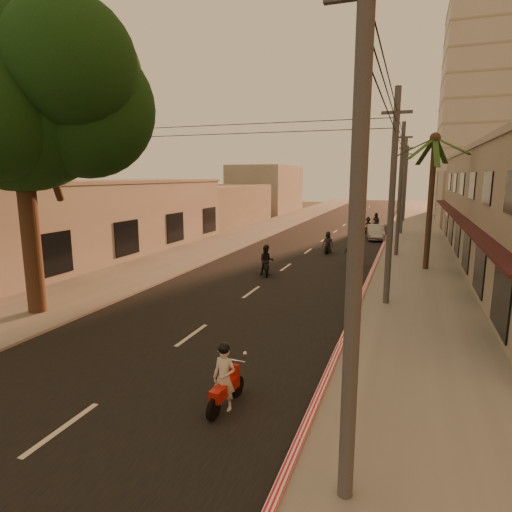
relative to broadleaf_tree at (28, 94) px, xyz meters
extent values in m
plane|color=#383023|center=(6.61, -2.14, -8.48)|extent=(160.00, 160.00, 0.00)
cube|color=black|center=(6.61, 17.86, -8.47)|extent=(10.00, 140.00, 0.02)
cube|color=slate|center=(14.11, 17.86, -8.42)|extent=(5.00, 140.00, 0.12)
cube|color=slate|center=(-0.89, 17.86, -8.42)|extent=(5.00, 140.00, 0.12)
cube|color=red|center=(11.71, 12.86, -8.38)|extent=(0.20, 60.00, 0.20)
cube|color=#371617|center=(16.31, 15.86, -5.38)|extent=(0.80, 34.00, 0.12)
cube|color=#9E9A8F|center=(-7.39, 11.86, -5.98)|extent=(8.00, 24.00, 5.00)
cube|color=gray|center=(-7.39, 11.86, -3.38)|extent=(8.20, 24.20, 0.20)
cube|color=#B7B5B2|center=(22.61, 53.86, 5.52)|extent=(12.00, 12.00, 28.00)
cylinder|color=black|center=(-0.39, -0.14, -5.48)|extent=(0.70, 0.70, 6.00)
cylinder|color=black|center=(0.41, 0.26, -2.48)|extent=(1.22, 2.17, 3.04)
cylinder|color=black|center=(-0.99, -0.44, -2.28)|extent=(1.31, 1.49, 2.73)
sphere|color=black|center=(-0.39, -0.14, 0.02)|extent=(7.20, 7.20, 7.20)
sphere|color=black|center=(1.81, 0.86, -0.48)|extent=(5.20, 5.20, 5.20)
sphere|color=black|center=(-2.19, 0.66, -0.28)|extent=(4.80, 4.80, 4.80)
sphere|color=black|center=(2.61, -0.64, 0.72)|extent=(4.40, 4.40, 4.40)
sphere|color=black|center=(0.81, 2.26, 1.12)|extent=(4.40, 4.40, 4.40)
cylinder|color=black|center=(14.61, 13.86, -4.68)|extent=(0.32, 0.32, 7.60)
sphere|color=black|center=(14.61, 13.86, -0.88)|extent=(0.60, 0.60, 0.60)
cylinder|color=#38383A|center=(12.81, -6.14, -3.98)|extent=(0.26, 0.26, 9.00)
cylinder|color=#38383A|center=(12.81, 5.86, -3.98)|extent=(0.26, 0.26, 9.00)
cube|color=#38383A|center=(12.81, 5.86, -0.48)|extent=(1.20, 0.12, 0.12)
cylinder|color=#38383A|center=(12.81, 17.86, -3.98)|extent=(0.26, 0.26, 9.00)
cube|color=#38383A|center=(12.81, 17.86, -0.48)|extent=(1.20, 0.12, 0.12)
cylinder|color=#38383A|center=(12.81, 29.86, -3.98)|extent=(0.26, 0.26, 9.00)
cube|color=#38383A|center=(12.81, 29.86, -0.48)|extent=(1.20, 0.12, 0.12)
cylinder|color=#38383A|center=(12.81, 41.86, -3.98)|extent=(0.26, 0.26, 9.00)
cube|color=#38383A|center=(12.81, 41.86, -0.48)|extent=(1.20, 0.12, 0.12)
cube|color=#9E9A8F|center=(20.61, 42.86, -5.48)|extent=(8.00, 14.00, 6.00)
cube|color=#9E9A8F|center=(-7.39, 31.86, -6.28)|extent=(8.00, 14.00, 4.40)
cube|color=#9E9A8F|center=(-7.39, 49.86, -4.98)|extent=(8.00, 14.00, 7.00)
cylinder|color=black|center=(9.72, -3.48, -8.21)|extent=(0.14, 0.54, 0.53)
cylinder|color=black|center=(9.61, -4.67, -8.21)|extent=(0.14, 0.54, 0.53)
cube|color=#B0170D|center=(9.66, -4.14, -7.95)|extent=(0.36, 1.07, 0.29)
cube|color=#B0170D|center=(9.70, -3.67, -7.81)|extent=(0.29, 0.12, 0.57)
cylinder|color=silver|center=(9.71, -3.56, -7.48)|extent=(0.53, 0.09, 0.04)
imported|color=beige|center=(9.66, -4.14, -7.68)|extent=(0.65, 0.49, 1.60)
sphere|color=black|center=(9.66, -4.14, -6.92)|extent=(0.29, 0.29, 0.29)
sphere|color=silver|center=(9.44, -3.55, -7.24)|extent=(0.11, 0.11, 0.11)
sphere|color=silver|center=(9.98, -3.60, -7.24)|extent=(0.11, 0.11, 0.11)
cylinder|color=black|center=(5.94, 10.09, -8.20)|extent=(0.29, 0.56, 0.56)
cylinder|color=black|center=(6.37, 8.92, -8.20)|extent=(0.29, 0.56, 0.56)
cube|color=black|center=(6.18, 9.43, -7.93)|extent=(0.64, 1.13, 0.30)
cube|color=black|center=(6.01, 9.90, -7.78)|extent=(0.31, 0.20, 0.60)
cylinder|color=silver|center=(5.96, 10.01, -7.43)|extent=(0.53, 0.23, 0.04)
imported|color=black|center=(6.18, 9.43, -7.64)|extent=(1.22, 1.16, 1.67)
sphere|color=black|center=(6.18, 9.43, -6.85)|extent=(0.30, 0.30, 0.30)
cylinder|color=black|center=(10.49, 13.99, -8.19)|extent=(0.17, 0.58, 0.57)
cylinder|color=black|center=(10.33, 12.73, -8.19)|extent=(0.17, 0.58, 0.57)
cube|color=black|center=(10.40, 13.28, -7.92)|extent=(0.42, 1.15, 0.31)
cube|color=black|center=(10.47, 13.79, -7.76)|extent=(0.32, 0.14, 0.61)
cylinder|color=silver|center=(10.48, 13.91, -7.41)|extent=(0.56, 0.11, 0.04)
imported|color=black|center=(10.40, 13.28, -7.62)|extent=(1.11, 0.67, 1.71)
sphere|color=black|center=(10.40, 13.28, -6.82)|extent=(0.31, 0.31, 0.31)
cylinder|color=black|center=(8.11, 18.06, -8.22)|extent=(0.11, 0.51, 0.51)
cylinder|color=black|center=(8.16, 16.92, -8.22)|extent=(0.11, 0.51, 0.51)
cube|color=black|center=(8.14, 17.42, -7.98)|extent=(0.30, 1.01, 0.27)
cube|color=black|center=(8.12, 17.88, -7.84)|extent=(0.28, 0.10, 0.55)
cylinder|color=silver|center=(8.11, 17.99, -7.52)|extent=(0.50, 0.06, 0.04)
imported|color=black|center=(8.14, 17.42, -7.71)|extent=(0.79, 0.55, 1.53)
sphere|color=black|center=(8.14, 17.42, -7.00)|extent=(0.27, 0.27, 0.27)
cylinder|color=black|center=(9.86, 30.49, -8.22)|extent=(0.17, 0.51, 0.51)
cylinder|color=black|center=(9.68, 29.37, -8.22)|extent=(0.17, 0.51, 0.51)
cube|color=black|center=(9.76, 29.86, -7.98)|extent=(0.41, 1.02, 0.27)
cube|color=black|center=(9.83, 30.31, -7.84)|extent=(0.28, 0.13, 0.54)
cylinder|color=silver|center=(9.85, 30.42, -7.53)|extent=(0.50, 0.12, 0.04)
imported|color=black|center=(9.76, 29.86, -7.72)|extent=(1.16, 0.87, 1.52)
sphere|color=black|center=(9.76, 29.86, -7.01)|extent=(0.27, 0.27, 0.27)
imported|color=gray|center=(10.82, 25.66, -7.83)|extent=(2.42, 4.28, 1.29)
cylinder|color=black|center=(10.34, 34.44, -8.21)|extent=(0.20, 0.54, 0.53)
cylinder|color=black|center=(10.11, 33.28, -8.21)|extent=(0.20, 0.54, 0.53)
cube|color=black|center=(10.21, 33.79, -7.95)|extent=(0.46, 1.08, 0.29)
cube|color=black|center=(10.30, 34.26, -7.81)|extent=(0.30, 0.15, 0.57)
cylinder|color=silver|center=(10.32, 34.37, -7.48)|extent=(0.52, 0.14, 0.04)
imported|color=black|center=(10.21, 33.79, -7.68)|extent=(0.97, 0.80, 1.60)
sphere|color=black|center=(10.21, 33.79, -6.93)|extent=(0.29, 0.29, 0.29)
camera|label=1|loc=(13.57, -12.75, -2.95)|focal=30.00mm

